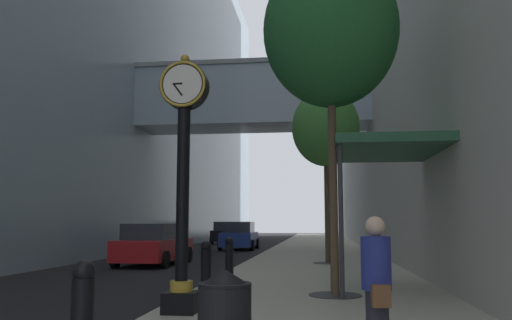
{
  "coord_description": "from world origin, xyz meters",
  "views": [
    {
      "loc": [
        2.87,
        -1.66,
        1.64
      ],
      "look_at": [
        0.84,
        15.07,
        3.69
      ],
      "focal_mm": 36.22,
      "sensor_mm": 36.0,
      "label": 1
    }
  ],
  "objects_px": {
    "street_clock": "(183,167)",
    "bollard_third": "(206,264)",
    "street_tree_mid_near": "(326,128)",
    "bollard_fourth": "(229,255)",
    "pedestrian_walking": "(377,283)",
    "car_red_mid": "(154,245)",
    "car_black_near": "(227,233)",
    "car_blue_far": "(239,236)",
    "street_tree_near": "(330,32)",
    "bollard_nearest": "(82,309)"
  },
  "relations": [
    {
      "from": "bollard_fourth",
      "to": "bollard_third",
      "type": "bearing_deg",
      "value": -90.0
    },
    {
      "from": "street_tree_mid_near",
      "to": "car_black_near",
      "type": "height_order",
      "value": "street_tree_mid_near"
    },
    {
      "from": "car_black_near",
      "to": "car_blue_far",
      "type": "xyz_separation_m",
      "value": [
        2.35,
        -8.93,
        -0.01
      ]
    },
    {
      "from": "bollard_third",
      "to": "car_black_near",
      "type": "xyz_separation_m",
      "value": [
        -4.69,
        29.11,
        0.12
      ]
    },
    {
      "from": "bollard_nearest",
      "to": "car_red_mid",
      "type": "height_order",
      "value": "car_red_mid"
    },
    {
      "from": "bollard_third",
      "to": "street_tree_mid_near",
      "type": "bearing_deg",
      "value": 70.53
    },
    {
      "from": "street_clock",
      "to": "street_tree_mid_near",
      "type": "distance_m",
      "value": 11.68
    },
    {
      "from": "pedestrian_walking",
      "to": "car_black_near",
      "type": "xyz_separation_m",
      "value": [
        -7.88,
        34.64,
        -0.13
      ]
    },
    {
      "from": "street_clock",
      "to": "street_tree_mid_near",
      "type": "xyz_separation_m",
      "value": [
        2.63,
        11.07,
        2.65
      ]
    },
    {
      "from": "bollard_nearest",
      "to": "car_blue_far",
      "type": "xyz_separation_m",
      "value": [
        -2.34,
        26.36,
        0.11
      ]
    },
    {
      "from": "car_blue_far",
      "to": "street_clock",
      "type": "bearing_deg",
      "value": -83.67
    },
    {
      "from": "car_black_near",
      "to": "car_red_mid",
      "type": "xyz_separation_m",
      "value": [
        0.8,
        -20.91,
        -0.05
      ]
    },
    {
      "from": "car_red_mid",
      "to": "car_blue_far",
      "type": "bearing_deg",
      "value": 82.62
    },
    {
      "from": "street_clock",
      "to": "street_tree_mid_near",
      "type": "bearing_deg",
      "value": 76.62
    },
    {
      "from": "street_tree_mid_near",
      "to": "pedestrian_walking",
      "type": "distance_m",
      "value": 14.28
    },
    {
      "from": "street_clock",
      "to": "street_tree_near",
      "type": "bearing_deg",
      "value": 42.57
    },
    {
      "from": "bollard_nearest",
      "to": "pedestrian_walking",
      "type": "distance_m",
      "value": 3.26
    },
    {
      "from": "street_clock",
      "to": "bollard_fourth",
      "type": "relative_size",
      "value": 4.08
    },
    {
      "from": "street_tree_near",
      "to": "street_clock",
      "type": "bearing_deg",
      "value": -137.43
    },
    {
      "from": "bollard_fourth",
      "to": "pedestrian_walking",
      "type": "xyz_separation_m",
      "value": [
        3.19,
        -8.61,
        0.25
      ]
    },
    {
      "from": "bollard_third",
      "to": "pedestrian_walking",
      "type": "distance_m",
      "value": 6.38
    },
    {
      "from": "pedestrian_walking",
      "to": "car_blue_far",
      "type": "relative_size",
      "value": 0.37
    },
    {
      "from": "bollard_third",
      "to": "street_tree_mid_near",
      "type": "height_order",
      "value": "street_tree_mid_near"
    },
    {
      "from": "bollard_fourth",
      "to": "street_tree_near",
      "type": "relative_size",
      "value": 0.15
    },
    {
      "from": "car_blue_far",
      "to": "street_tree_mid_near",
      "type": "bearing_deg",
      "value": -66.73
    },
    {
      "from": "street_clock",
      "to": "bollard_third",
      "type": "distance_m",
      "value": 3.53
    },
    {
      "from": "pedestrian_walking",
      "to": "car_black_near",
      "type": "distance_m",
      "value": 35.52
    },
    {
      "from": "street_tree_mid_near",
      "to": "car_red_mid",
      "type": "relative_size",
      "value": 1.49
    },
    {
      "from": "bollard_fourth",
      "to": "pedestrian_walking",
      "type": "distance_m",
      "value": 9.19
    },
    {
      "from": "bollard_fourth",
      "to": "car_blue_far",
      "type": "xyz_separation_m",
      "value": [
        -2.34,
        17.1,
        0.11
      ]
    },
    {
      "from": "bollard_third",
      "to": "car_blue_far",
      "type": "bearing_deg",
      "value": 96.61
    },
    {
      "from": "street_tree_near",
      "to": "car_blue_far",
      "type": "xyz_separation_m",
      "value": [
        -5.2,
        20.74,
        -5.01
      ]
    },
    {
      "from": "bollard_nearest",
      "to": "bollard_fourth",
      "type": "distance_m",
      "value": 9.27
    },
    {
      "from": "car_blue_far",
      "to": "bollard_fourth",
      "type": "bearing_deg",
      "value": -82.21
    },
    {
      "from": "bollard_fourth",
      "to": "car_blue_far",
      "type": "bearing_deg",
      "value": 97.79
    },
    {
      "from": "street_tree_mid_near",
      "to": "pedestrian_walking",
      "type": "bearing_deg",
      "value": -88.63
    },
    {
      "from": "pedestrian_walking",
      "to": "car_red_mid",
      "type": "bearing_deg",
      "value": 117.27
    },
    {
      "from": "street_clock",
      "to": "street_tree_near",
      "type": "distance_m",
      "value": 4.82
    },
    {
      "from": "pedestrian_walking",
      "to": "street_clock",
      "type": "bearing_deg",
      "value": 139.29
    },
    {
      "from": "pedestrian_walking",
      "to": "street_tree_mid_near",
      "type": "bearing_deg",
      "value": 91.37
    },
    {
      "from": "pedestrian_walking",
      "to": "bollard_third",
      "type": "bearing_deg",
      "value": 119.98
    },
    {
      "from": "car_black_near",
      "to": "car_blue_far",
      "type": "height_order",
      "value": "car_black_near"
    },
    {
      "from": "street_clock",
      "to": "car_black_near",
      "type": "height_order",
      "value": "street_clock"
    },
    {
      "from": "street_tree_mid_near",
      "to": "pedestrian_walking",
      "type": "relative_size",
      "value": 4.21
    },
    {
      "from": "car_red_mid",
      "to": "car_black_near",
      "type": "bearing_deg",
      "value": 92.2
    },
    {
      "from": "street_tree_near",
      "to": "car_blue_far",
      "type": "relative_size",
      "value": 1.75
    },
    {
      "from": "bollard_third",
      "to": "car_black_near",
      "type": "height_order",
      "value": "car_black_near"
    },
    {
      "from": "street_clock",
      "to": "car_black_near",
      "type": "bearing_deg",
      "value": 98.72
    },
    {
      "from": "bollard_nearest",
      "to": "street_tree_near",
      "type": "height_order",
      "value": "street_tree_near"
    },
    {
      "from": "bollard_third",
      "to": "car_blue_far",
      "type": "relative_size",
      "value": 0.26
    }
  ]
}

